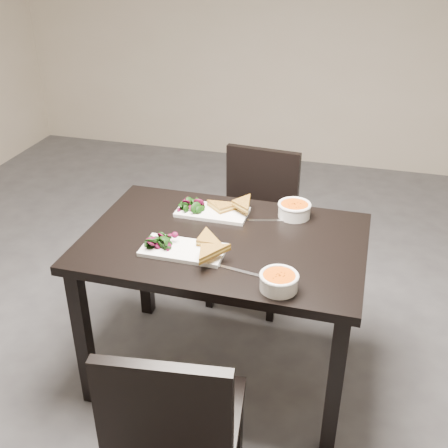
# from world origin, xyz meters

# --- Properties ---
(ground) EXTENTS (5.00, 5.00, 0.00)m
(ground) POSITION_xyz_m (0.00, 0.00, 0.00)
(ground) COLOR #47474C
(ground) RESTS_ON ground
(table) EXTENTS (1.20, 0.80, 0.75)m
(table) POSITION_xyz_m (0.16, -0.31, 0.65)
(table) COLOR black
(table) RESTS_ON ground
(chair_near) EXTENTS (0.47, 0.47, 0.85)m
(chair_near) POSITION_xyz_m (0.21, -1.09, 0.48)
(chair_near) COLOR black
(chair_near) RESTS_ON ground
(chair_far) EXTENTS (0.45, 0.45, 0.85)m
(chair_far) POSITION_xyz_m (0.15, 0.41, 0.48)
(chair_far) COLOR black
(chair_far) RESTS_ON ground
(plate_near) EXTENTS (0.34, 0.17, 0.02)m
(plate_near) POSITION_xyz_m (0.03, -0.46, 0.76)
(plate_near) COLOR white
(plate_near) RESTS_ON table
(sandwich_near) EXTENTS (0.18, 0.14, 0.06)m
(sandwich_near) POSITION_xyz_m (0.09, -0.44, 0.79)
(sandwich_near) COLOR #B07A24
(sandwich_near) RESTS_ON plate_near
(salad_near) EXTENTS (0.11, 0.10, 0.05)m
(salad_near) POSITION_xyz_m (-0.07, -0.46, 0.79)
(salad_near) COLOR black
(salad_near) RESTS_ON plate_near
(soup_bowl_near) EXTENTS (0.15, 0.15, 0.07)m
(soup_bowl_near) POSITION_xyz_m (0.45, -0.61, 0.79)
(soup_bowl_near) COLOR white
(soup_bowl_near) RESTS_ON table
(cutlery_near) EXTENTS (0.18, 0.05, 0.00)m
(cutlery_near) POSITION_xyz_m (0.28, -0.54, 0.75)
(cutlery_near) COLOR silver
(cutlery_near) RESTS_ON table
(plate_far) EXTENTS (0.33, 0.16, 0.02)m
(plate_far) POSITION_xyz_m (0.05, -0.10, 0.76)
(plate_far) COLOR white
(plate_far) RESTS_ON table
(sandwich_far) EXTENTS (0.20, 0.20, 0.05)m
(sandwich_far) POSITION_xyz_m (0.11, -0.12, 0.79)
(sandwich_far) COLOR #B07A24
(sandwich_far) RESTS_ON plate_far
(salad_far) EXTENTS (0.10, 0.09, 0.05)m
(salad_far) POSITION_xyz_m (-0.05, -0.10, 0.79)
(salad_far) COLOR black
(salad_far) RESTS_ON plate_far
(soup_bowl_far) EXTENTS (0.15, 0.15, 0.07)m
(soup_bowl_far) POSITION_xyz_m (0.42, -0.03, 0.79)
(soup_bowl_far) COLOR white
(soup_bowl_far) RESTS_ON table
(cutlery_far) EXTENTS (0.18, 0.06, 0.00)m
(cutlery_far) POSITION_xyz_m (0.31, -0.10, 0.75)
(cutlery_far) COLOR silver
(cutlery_far) RESTS_ON table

